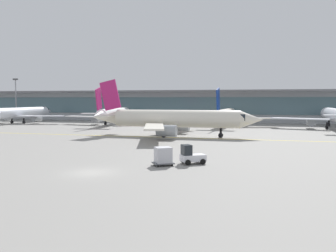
{
  "coord_description": "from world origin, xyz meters",
  "views": [
    {
      "loc": [
        15.29,
        -30.75,
        6.96
      ],
      "look_at": [
        2.39,
        20.01,
        3.0
      ],
      "focal_mm": 38.38,
      "sensor_mm": 36.0,
      "label": 1
    }
  ],
  "objects_px": {
    "apron_light_mast_0": "(16,97)",
    "gate_airplane_3": "(336,116)",
    "gate_airplane_2": "(225,115)",
    "taxiing_regional_jet": "(175,119)",
    "gate_airplane_1": "(114,114)",
    "baggage_tug": "(191,156)",
    "cargo_dolly_lead": "(163,156)",
    "gate_airplane_0": "(21,113)"
  },
  "relations": [
    {
      "from": "apron_light_mast_0",
      "to": "gate_airplane_3",
      "type": "bearing_deg",
      "value": -7.53
    },
    {
      "from": "gate_airplane_3",
      "to": "apron_light_mast_0",
      "type": "xyz_separation_m",
      "value": [
        -94.89,
        12.54,
        4.39
      ]
    },
    {
      "from": "gate_airplane_2",
      "to": "taxiing_regional_jet",
      "type": "distance_m",
      "value": 29.18
    },
    {
      "from": "gate_airplane_2",
      "to": "taxiing_regional_jet",
      "type": "relative_size",
      "value": 0.89
    },
    {
      "from": "gate_airplane_1",
      "to": "taxiing_regional_jet",
      "type": "height_order",
      "value": "taxiing_regional_jet"
    },
    {
      "from": "gate_airplane_1",
      "to": "apron_light_mast_0",
      "type": "distance_m",
      "value": 41.58
    },
    {
      "from": "baggage_tug",
      "to": "apron_light_mast_0",
      "type": "xyz_separation_m",
      "value": [
        -70.68,
        64.83,
        6.61
      ]
    },
    {
      "from": "gate_airplane_1",
      "to": "apron_light_mast_0",
      "type": "height_order",
      "value": "apron_light_mast_0"
    },
    {
      "from": "gate_airplane_3",
      "to": "cargo_dolly_lead",
      "type": "bearing_deg",
      "value": 153.53
    },
    {
      "from": "gate_airplane_3",
      "to": "taxiing_regional_jet",
      "type": "height_order",
      "value": "taxiing_regional_jet"
    },
    {
      "from": "gate_airplane_0",
      "to": "apron_light_mast_0",
      "type": "distance_m",
      "value": 18.09
    },
    {
      "from": "gate_airplane_1",
      "to": "gate_airplane_2",
      "type": "height_order",
      "value": "gate_airplane_1"
    },
    {
      "from": "cargo_dolly_lead",
      "to": "gate_airplane_2",
      "type": "bearing_deg",
      "value": 56.62
    },
    {
      "from": "gate_airplane_1",
      "to": "gate_airplane_3",
      "type": "bearing_deg",
      "value": -95.6
    },
    {
      "from": "baggage_tug",
      "to": "taxiing_regional_jet",
      "type": "bearing_deg",
      "value": 74.65
    },
    {
      "from": "taxiing_regional_jet",
      "to": "gate_airplane_1",
      "type": "bearing_deg",
      "value": 131.61
    },
    {
      "from": "cargo_dolly_lead",
      "to": "apron_light_mast_0",
      "type": "xyz_separation_m",
      "value": [
        -68.03,
        66.49,
        6.45
      ]
    },
    {
      "from": "gate_airplane_1",
      "to": "apron_light_mast_0",
      "type": "relative_size",
      "value": 2.15
    },
    {
      "from": "gate_airplane_0",
      "to": "apron_light_mast_0",
      "type": "bearing_deg",
      "value": 42.99
    },
    {
      "from": "gate_airplane_0",
      "to": "taxiing_regional_jet",
      "type": "height_order",
      "value": "taxiing_regional_jet"
    },
    {
      "from": "gate_airplane_2",
      "to": "baggage_tug",
      "type": "bearing_deg",
      "value": -175.27
    },
    {
      "from": "gate_airplane_1",
      "to": "taxiing_regional_jet",
      "type": "relative_size",
      "value": 0.91
    },
    {
      "from": "taxiing_regional_jet",
      "to": "apron_light_mast_0",
      "type": "relative_size",
      "value": 2.37
    },
    {
      "from": "taxiing_regional_jet",
      "to": "baggage_tug",
      "type": "distance_m",
      "value": 28.45
    },
    {
      "from": "gate_airplane_1",
      "to": "taxiing_regional_jet",
      "type": "bearing_deg",
      "value": -143.32
    },
    {
      "from": "gate_airplane_3",
      "to": "apron_light_mast_0",
      "type": "bearing_deg",
      "value": 82.47
    },
    {
      "from": "taxiing_regional_jet",
      "to": "apron_light_mast_0",
      "type": "xyz_separation_m",
      "value": [
        -62.48,
        37.69,
        4.28
      ]
    },
    {
      "from": "gate_airplane_1",
      "to": "gate_airplane_2",
      "type": "relative_size",
      "value": 1.02
    },
    {
      "from": "gate_airplane_0",
      "to": "cargo_dolly_lead",
      "type": "relative_size",
      "value": 11.37
    },
    {
      "from": "baggage_tug",
      "to": "gate_airplane_0",
      "type": "bearing_deg",
      "value": 106.75
    },
    {
      "from": "gate_airplane_0",
      "to": "gate_airplane_2",
      "type": "height_order",
      "value": "gate_airplane_0"
    },
    {
      "from": "gate_airplane_2",
      "to": "apron_light_mast_0",
      "type": "xyz_separation_m",
      "value": [
        -69.25,
        9.31,
        4.64
      ]
    },
    {
      "from": "baggage_tug",
      "to": "gate_airplane_3",
      "type": "bearing_deg",
      "value": 32.99
    },
    {
      "from": "gate_airplane_1",
      "to": "apron_light_mast_0",
      "type": "xyz_separation_m",
      "value": [
        -39.57,
        11.91,
        4.59
      ]
    },
    {
      "from": "gate_airplane_1",
      "to": "baggage_tug",
      "type": "relative_size",
      "value": 9.97
    },
    {
      "from": "taxiing_regional_jet",
      "to": "apron_light_mast_0",
      "type": "bearing_deg",
      "value": 148.88
    },
    {
      "from": "gate_airplane_2",
      "to": "gate_airplane_1",
      "type": "bearing_deg",
      "value": 98.27
    },
    {
      "from": "gate_airplane_2",
      "to": "cargo_dolly_lead",
      "type": "distance_m",
      "value": 57.22
    },
    {
      "from": "gate_airplane_0",
      "to": "gate_airplane_3",
      "type": "relative_size",
      "value": 0.96
    },
    {
      "from": "gate_airplane_2",
      "to": "apron_light_mast_0",
      "type": "bearing_deg",
      "value": 85.6
    },
    {
      "from": "baggage_tug",
      "to": "apron_light_mast_0",
      "type": "bearing_deg",
      "value": 105.32
    },
    {
      "from": "gate_airplane_1",
      "to": "gate_airplane_3",
      "type": "xyz_separation_m",
      "value": [
        55.32,
        -0.63,
        0.19
      ]
    }
  ]
}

